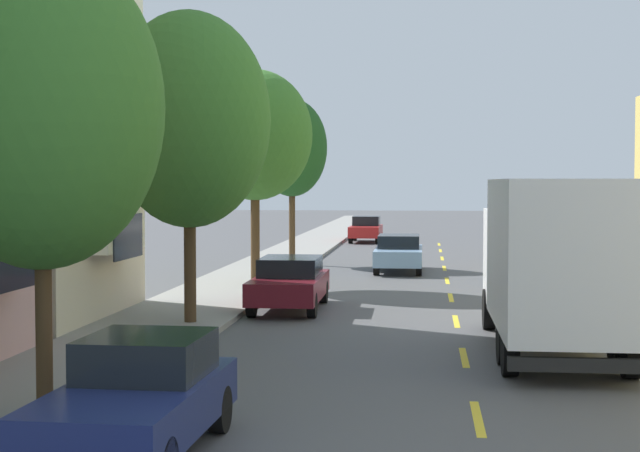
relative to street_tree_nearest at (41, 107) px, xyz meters
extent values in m
plane|color=#4C4C4F|center=(6.40, 23.66, -4.61)|extent=(160.00, 160.00, 0.00)
cube|color=gray|center=(-0.70, 21.66, -4.54)|extent=(3.20, 120.00, 0.14)
cube|color=yellow|center=(6.40, 0.66, -4.60)|extent=(0.14, 2.20, 0.01)
cube|color=yellow|center=(6.40, 5.66, -4.60)|extent=(0.14, 2.20, 0.01)
cube|color=yellow|center=(6.40, 10.66, -4.60)|extent=(0.14, 2.20, 0.01)
cube|color=yellow|center=(6.40, 15.66, -4.60)|extent=(0.14, 2.20, 0.01)
cube|color=yellow|center=(6.40, 20.66, -4.60)|extent=(0.14, 2.20, 0.01)
cube|color=yellow|center=(6.40, 25.66, -4.60)|extent=(0.14, 2.20, 0.01)
cube|color=yellow|center=(6.40, 30.66, -4.60)|extent=(0.14, 2.20, 0.01)
cube|color=yellow|center=(6.40, 35.66, -4.60)|extent=(0.14, 2.20, 0.01)
cube|color=yellow|center=(6.40, 40.66, -4.60)|extent=(0.14, 2.20, 0.01)
cube|color=#1E232D|center=(-1.73, 2.76, -2.50)|extent=(0.04, 2.28, 1.10)
cube|color=#1E232D|center=(-1.73, 2.76, 1.02)|extent=(0.04, 2.28, 1.10)
cube|color=white|center=(-2.02, 9.61, 1.84)|extent=(0.55, 2.99, 9.31)
cube|color=#1E232D|center=(-1.73, 9.61, -2.46)|extent=(0.04, 2.28, 1.10)
cube|color=#1E232D|center=(-1.73, 9.61, 1.12)|extent=(0.04, 2.28, 1.10)
cylinder|color=#47331E|center=(0.00, 0.00, -3.13)|extent=(0.25, 0.25, 2.67)
ellipsoid|color=#387028|center=(0.00, 0.00, 0.01)|extent=(3.61, 3.61, 4.81)
cylinder|color=#47331E|center=(0.00, 8.94, -3.01)|extent=(0.29, 0.29, 2.91)
ellipsoid|color=#387028|center=(0.00, 8.94, 0.39)|extent=(3.90, 3.90, 5.18)
cylinder|color=#47331E|center=(0.00, 17.89, -2.82)|extent=(0.30, 0.30, 3.29)
ellipsoid|color=#387028|center=(0.00, 17.89, 0.45)|extent=(3.82, 3.82, 4.33)
cylinder|color=#47331E|center=(0.00, 26.83, -2.84)|extent=(0.26, 0.26, 3.26)
ellipsoid|color=#1E4C1E|center=(0.00, 26.83, 0.34)|extent=(2.98, 2.98, 4.14)
cube|color=white|center=(8.20, 5.48, -2.50)|extent=(2.41, 5.57, 2.90)
cube|color=white|center=(8.19, 9.42, -2.85)|extent=(2.31, 1.91, 2.20)
cube|color=black|center=(8.19, 10.32, -2.36)|extent=(2.02, 0.08, 0.97)
cube|color=black|center=(8.21, 2.78, -4.18)|extent=(2.40, 0.17, 0.24)
cylinder|color=black|center=(9.25, 9.47, -4.13)|extent=(0.28, 0.96, 0.96)
cylinder|color=black|center=(7.13, 9.47, -4.13)|extent=(0.28, 0.96, 0.96)
cylinder|color=black|center=(9.27, 3.90, -4.13)|extent=(0.28, 0.96, 0.96)
cylinder|color=black|center=(7.15, 3.90, -4.13)|extent=(0.28, 0.96, 0.96)
cylinder|color=black|center=(9.26, 5.00, -4.13)|extent=(0.28, 0.96, 0.96)
cylinder|color=black|center=(7.14, 5.00, -4.13)|extent=(0.28, 0.96, 0.96)
cube|color=navy|center=(1.96, -1.89, -3.97)|extent=(1.85, 4.05, 0.62)
cube|color=black|center=(1.98, -1.41, -3.38)|extent=(1.58, 1.72, 0.55)
cylinder|color=black|center=(1.24, -0.51, -4.28)|extent=(0.24, 0.67, 0.66)
cylinder|color=black|center=(2.76, -0.55, -4.28)|extent=(0.24, 0.67, 0.66)
cube|color=maroon|center=(1.92, 12.39, -3.98)|extent=(1.84, 4.52, 0.60)
cube|color=black|center=(1.92, 12.62, -3.43)|extent=(1.60, 2.18, 0.50)
cylinder|color=black|center=(1.15, 10.85, -4.28)|extent=(0.23, 0.66, 0.66)
cylinder|color=black|center=(2.73, 10.87, -4.28)|extent=(0.23, 0.66, 0.66)
cylinder|color=black|center=(1.12, 13.91, -4.28)|extent=(0.23, 0.66, 0.66)
cylinder|color=black|center=(2.70, 13.93, -4.28)|extent=(0.23, 0.66, 0.66)
cube|color=#AD1E1E|center=(2.20, 42.14, -3.97)|extent=(1.79, 4.02, 0.62)
cube|color=black|center=(2.20, 42.62, -3.38)|extent=(1.55, 1.70, 0.55)
cylinder|color=black|center=(1.42, 40.79, -4.28)|extent=(0.23, 0.66, 0.66)
cylinder|color=black|center=(2.94, 40.77, -4.28)|extent=(0.23, 0.66, 0.66)
cylinder|color=black|center=(1.46, 43.51, -4.28)|extent=(0.23, 0.66, 0.66)
cylinder|color=black|center=(2.98, 43.49, -4.28)|extent=(0.23, 0.66, 0.66)
cube|color=#195B60|center=(10.67, 20.48, -3.83)|extent=(2.04, 4.84, 0.90)
cube|color=black|center=(10.67, 20.48, -3.03)|extent=(1.77, 2.82, 0.70)
cylinder|color=black|center=(11.56, 22.10, -4.28)|extent=(0.23, 0.66, 0.66)
cylinder|color=black|center=(9.84, 22.13, -4.28)|extent=(0.23, 0.66, 0.66)
cylinder|color=black|center=(11.50, 18.83, -4.28)|extent=(0.23, 0.66, 0.66)
cylinder|color=black|center=(9.77, 18.87, -4.28)|extent=(0.23, 0.66, 0.66)
cube|color=black|center=(10.79, 30.09, -3.97)|extent=(1.78, 4.02, 0.62)
cube|color=black|center=(10.79, 29.61, -3.38)|extent=(1.55, 1.69, 0.55)
cylinder|color=black|center=(11.54, 31.45, -4.28)|extent=(0.23, 0.66, 0.66)
cylinder|color=black|center=(10.02, 31.44, -4.28)|extent=(0.23, 0.66, 0.66)
cylinder|color=black|center=(11.56, 28.73, -4.28)|extent=(0.23, 0.66, 0.66)
cylinder|color=black|center=(10.04, 28.72, -4.28)|extent=(0.23, 0.66, 0.66)
cube|color=#7A9EC6|center=(4.60, 23.90, -3.98)|extent=(1.80, 4.50, 0.60)
cube|color=black|center=(4.60, 24.13, -3.43)|extent=(1.58, 2.16, 0.50)
cylinder|color=black|center=(3.81, 22.37, -4.28)|extent=(0.22, 0.66, 0.66)
cylinder|color=black|center=(5.39, 22.37, -4.28)|extent=(0.22, 0.66, 0.66)
cylinder|color=black|center=(3.81, 25.43, -4.28)|extent=(0.22, 0.66, 0.66)
cylinder|color=black|center=(5.39, 25.43, -4.28)|extent=(0.22, 0.66, 0.66)
camera|label=1|loc=(5.61, -13.67, -1.10)|focal=54.19mm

